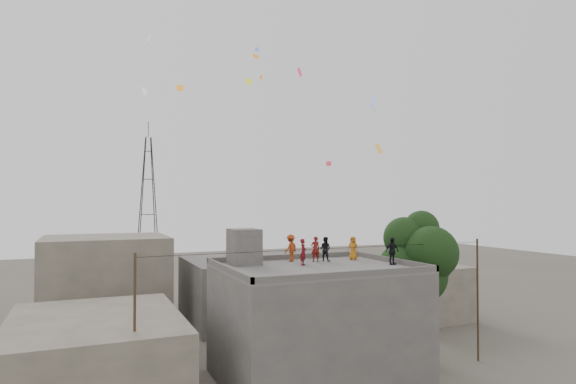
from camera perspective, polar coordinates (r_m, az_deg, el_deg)
name	(u,v)px	position (r m, az deg, el deg)	size (l,w,h in m)	color
ground	(315,381)	(27.85, 3.27, -21.41)	(140.00, 140.00, 0.00)	#4F4941
main_building	(315,324)	(26.95, 3.26, -15.31)	(10.00, 8.00, 6.10)	#4C4A47
parapet	(315,264)	(26.36, 3.25, -8.55)	(10.00, 8.00, 0.30)	#4C4A47
stair_head_box	(244,247)	(27.47, -5.23, -6.47)	(1.60, 1.80, 2.00)	#4C4A47
neighbor_west	(95,358)	(26.55, -21.89, -17.79)	(8.00, 10.00, 4.00)	#5E584A
neighbor_north	(262,289)	(40.45, -3.15, -11.37)	(12.00, 9.00, 5.00)	#4C4A47
neighbor_northwest	(105,282)	(39.93, -20.85, -9.97)	(9.00, 8.00, 7.00)	#5E584A
neighbor_east	(411,290)	(42.75, 14.40, -11.20)	(7.00, 8.00, 4.40)	#5E584A
tree	(419,260)	(30.81, 15.23, -7.73)	(4.90, 4.60, 9.10)	black
utility_line	(335,313)	(25.92, 5.54, -14.11)	(20.12, 0.62, 7.40)	black
transmission_tower	(148,207)	(63.89, -16.28, -1.70)	(2.97, 2.97, 20.01)	black
person_red_adult	(315,249)	(28.61, 3.26, -6.77)	(0.55, 0.36, 1.50)	maroon
person_orange_child	(353,248)	(29.84, 7.72, -6.61)	(0.70, 0.45, 1.42)	#BC6915
person_dark_child	(325,249)	(28.92, 4.43, -6.75)	(0.71, 0.55, 1.45)	black
person_dark_adult	(392,251)	(27.82, 12.23, -6.86)	(0.90, 0.37, 1.54)	black
person_orange_adult	(291,248)	(28.73, 0.33, -6.65)	(1.03, 0.59, 1.60)	#9D3812
person_red_child	(303,252)	(26.97, 1.82, -7.13)	(0.54, 0.35, 1.47)	#610F14
kites	(279,101)	(32.25, -1.10, 10.71)	(14.98, 16.92, 12.90)	orange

